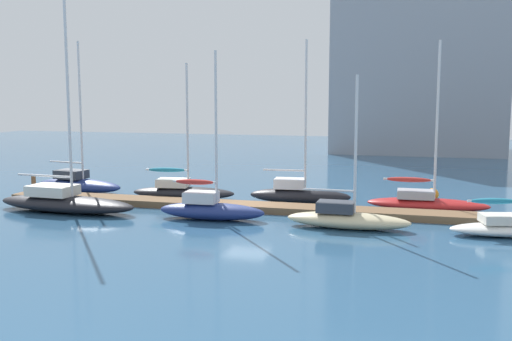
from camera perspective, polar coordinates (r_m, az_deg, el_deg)
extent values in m
plane|color=#2D567A|center=(32.94, -0.91, -3.89)|extent=(120.00, 120.00, 0.00)
cube|color=brown|center=(32.90, -0.91, -3.56)|extent=(29.56, 1.82, 0.38)
cylinder|color=brown|center=(39.84, -20.90, -1.39)|extent=(0.28, 0.28, 1.40)
ellipsoid|color=navy|center=(40.71, -16.88, -1.40)|extent=(6.69, 2.83, 0.88)
cube|color=#333842|center=(41.03, -17.62, -0.34)|extent=(2.11, 1.63, 0.57)
cylinder|color=silver|center=(40.07, -16.79, 5.59)|extent=(0.14, 0.14, 9.03)
cylinder|color=silver|center=(41.19, -18.07, 0.78)|extent=(2.72, 0.47, 0.11)
ellipsoid|color=black|center=(34.08, -18.08, -3.12)|extent=(8.60, 2.94, 0.88)
cube|color=silver|center=(34.47, -19.26, -1.83)|extent=(2.64, 1.86, 0.57)
cylinder|color=silver|center=(33.30, -17.90, 6.94)|extent=(0.15, 0.15, 11.00)
cylinder|color=silver|center=(34.67, -19.98, -0.49)|extent=(3.56, 0.33, 0.12)
ellipsoid|color=black|center=(36.64, -7.11, -2.18)|extent=(6.64, 2.68, 0.76)
cube|color=silver|center=(36.72, -8.10, -1.19)|extent=(2.08, 1.56, 0.49)
cylinder|color=silver|center=(36.10, -6.72, 4.37)|extent=(0.14, 0.14, 7.61)
cylinder|color=silver|center=(36.72, -8.70, 0.07)|extent=(2.70, 0.44, 0.11)
ellipsoid|color=teal|center=(36.72, -8.70, 0.07)|extent=(2.46, 0.65, 0.28)
ellipsoid|color=navy|center=(30.48, -4.37, -3.99)|extent=(5.70, 1.86, 0.88)
cube|color=silver|center=(30.52, -5.39, -2.61)|extent=(1.73, 1.22, 0.57)
cylinder|color=silver|center=(29.85, -3.93, 4.16)|extent=(0.13, 0.13, 7.79)
cylinder|color=silver|center=(30.50, -6.01, -1.12)|extent=(2.37, 0.19, 0.11)
ellipsoid|color=#B72D28|center=(30.50, -6.01, -1.12)|extent=(2.15, 0.44, 0.28)
ellipsoid|color=black|center=(34.96, 4.31, -2.49)|extent=(6.15, 2.11, 0.90)
cube|color=silver|center=(34.92, 3.34, -1.26)|extent=(1.89, 1.32, 0.59)
cylinder|color=silver|center=(34.43, 4.89, 5.41)|extent=(0.14, 0.14, 8.73)
cylinder|color=silver|center=(34.86, 2.75, 0.04)|extent=(2.54, 0.28, 0.11)
ellipsoid|color=beige|center=(28.77, 8.98, -4.84)|extent=(6.02, 1.84, 0.78)
cube|color=#333842|center=(28.72, 7.82, -3.53)|extent=(1.82, 1.24, 0.51)
cylinder|color=silver|center=(28.19, 9.73, 2.50)|extent=(0.14, 0.14, 6.62)
cylinder|color=silver|center=(28.63, 7.13, -1.92)|extent=(2.52, 0.15, 0.11)
ellipsoid|color=#B21E1E|center=(34.21, 16.43, -3.19)|extent=(6.71, 2.07, 0.67)
cube|color=#9EA3AD|center=(34.10, 15.34, -2.24)|extent=(2.02, 1.43, 0.44)
cylinder|color=silver|center=(33.71, 17.29, 4.67)|extent=(0.14, 0.14, 8.73)
cylinder|color=silver|center=(33.98, 14.71, -0.86)|extent=(2.81, 0.13, 0.11)
ellipsoid|color=#B72D28|center=(33.98, 14.71, -0.86)|extent=(2.53, 0.38, 0.28)
cube|color=silver|center=(29.11, 22.81, -4.38)|extent=(1.95, 1.60, 0.39)
cylinder|color=silver|center=(28.84, 22.25, -2.79)|extent=(2.38, 0.62, 0.11)
ellipsoid|color=teal|center=(28.84, 22.25, -2.79)|extent=(2.20, 0.81, 0.28)
sphere|color=yellow|center=(41.60, -9.32, -1.24)|extent=(0.53, 0.53, 0.53)
sphere|color=orange|center=(37.41, 16.87, -2.25)|extent=(0.76, 0.76, 0.76)
cube|color=#9399A3|center=(70.17, 15.55, 10.73)|extent=(18.31, 13.81, 21.68)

